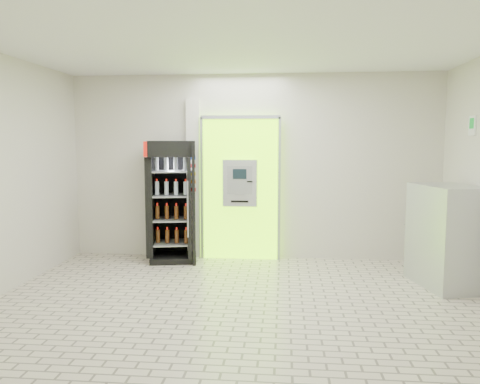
# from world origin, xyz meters

# --- Properties ---
(ground) EXTENTS (6.00, 6.00, 0.00)m
(ground) POSITION_xyz_m (0.00, 0.00, 0.00)
(ground) COLOR #BEAF9D
(ground) RESTS_ON ground
(room_shell) EXTENTS (6.00, 6.00, 6.00)m
(room_shell) POSITION_xyz_m (0.00, 0.00, 1.84)
(room_shell) COLOR beige
(room_shell) RESTS_ON ground
(atm_assembly) EXTENTS (1.30, 0.24, 2.33)m
(atm_assembly) POSITION_xyz_m (-0.20, 2.41, 1.17)
(atm_assembly) COLOR #7EE703
(atm_assembly) RESTS_ON ground
(pillar) EXTENTS (0.22, 0.11, 2.60)m
(pillar) POSITION_xyz_m (-0.98, 2.45, 1.30)
(pillar) COLOR silver
(pillar) RESTS_ON ground
(beverage_cooler) EXTENTS (0.83, 0.79, 1.92)m
(beverage_cooler) POSITION_xyz_m (-1.27, 2.18, 0.92)
(beverage_cooler) COLOR black
(beverage_cooler) RESTS_ON ground
(steel_cabinet) EXTENTS (0.89, 1.13, 1.34)m
(steel_cabinet) POSITION_xyz_m (2.65, 1.17, 0.67)
(steel_cabinet) COLOR #ABAEB3
(steel_cabinet) RESTS_ON ground
(exit_sign) EXTENTS (0.02, 0.22, 0.26)m
(exit_sign) POSITION_xyz_m (2.99, 1.40, 2.12)
(exit_sign) COLOR white
(exit_sign) RESTS_ON room_shell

